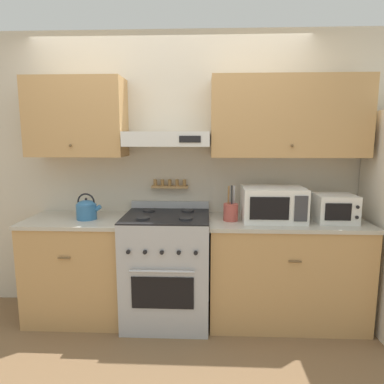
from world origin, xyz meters
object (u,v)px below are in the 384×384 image
Objects in this scene: utensil_crock at (231,211)px; toaster_oven at (335,208)px; stove_range at (167,268)px; tea_kettle at (87,209)px; microwave at (273,204)px.

toaster_oven is at bearing -0.11° from utensil_crock.
utensil_crock reaches higher than stove_range.
utensil_crock is 0.87m from toaster_oven.
tea_kettle is at bearing -180.00° from utensil_crock.
utensil_crock reaches higher than toaster_oven.
tea_kettle is at bearing 179.95° from toaster_oven.
utensil_crock is at bearing -177.14° from microwave.
stove_range is 0.75m from utensil_crock.
stove_range is 3.16× the size of toaster_oven.
microwave is (1.60, 0.02, 0.05)m from tea_kettle.
stove_range is 1.96× the size of microwave.
utensil_crock is (-0.36, -0.02, -0.06)m from microwave.
microwave reaches higher than stove_range.
utensil_crock is at bearing 0.44° from stove_range.
toaster_oven is (0.51, -0.02, -0.03)m from microwave.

